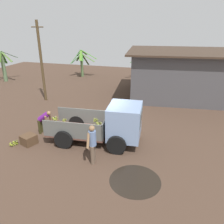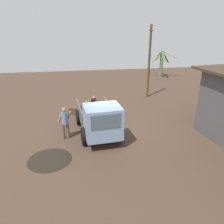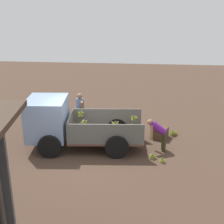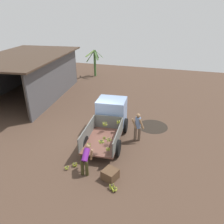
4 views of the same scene
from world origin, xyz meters
name	(u,v)px [view 4 (image 4 of 4)]	position (x,y,z in m)	size (l,w,h in m)	color
ground	(94,139)	(0.00, 0.00, 0.00)	(36.00, 36.00, 0.00)	#483428
mud_patch_0	(153,126)	(2.45, -3.09, 0.00)	(1.90, 1.90, 0.01)	black
cargo_truck	(110,117)	(1.01, -0.68, 1.02)	(4.50, 2.26, 1.95)	brown
warehouse_shed	(29,66)	(5.39, 7.80, 2.50)	(10.56, 7.17, 3.47)	#4D4B4E
banana_palm_0	(95,62)	(12.38, 4.61, 1.55)	(1.90, 1.96, 2.86)	#447137
person_foreground_visitor	(138,126)	(0.56, -2.44, 0.93)	(0.38, 0.74, 1.68)	brown
person_worker_loading	(86,158)	(-2.76, -0.72, 0.75)	(0.75, 0.57, 1.27)	#353217
banana_bunch_on_ground_0	(75,164)	(-2.56, -0.02, 0.10)	(0.26, 0.26, 0.19)	brown
banana_bunch_on_ground_1	(112,186)	(-3.45, -2.14, 0.13)	(0.27, 0.28, 0.24)	#4C4531
banana_bunch_on_ground_2	(67,168)	(-2.88, 0.23, 0.10)	(0.20, 0.20, 0.18)	brown
banana_bunch_on_ground_3	(114,189)	(-3.53, -2.28, 0.10)	(0.25, 0.25, 0.18)	#423C2B
wooden_crate_0	(110,174)	(-2.88, -1.90, 0.23)	(0.61, 0.61, 0.46)	#4D3623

